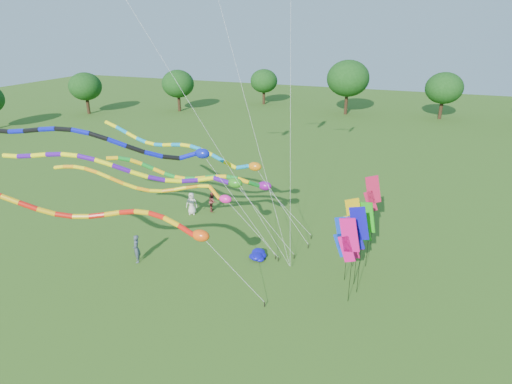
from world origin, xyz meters
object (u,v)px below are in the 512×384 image
(person_b, at_px, (136,249))
(person_c, at_px, (213,201))
(tube_kite_orange, at_px, (161,186))
(blue_nylon_heap, at_px, (262,256))
(tube_kite_red, at_px, (118,218))
(person_a, at_px, (192,203))

(person_b, height_order, person_c, person_b)
(tube_kite_orange, relative_size, person_c, 8.25)
(blue_nylon_heap, height_order, person_c, person_c)
(tube_kite_red, distance_m, person_b, 5.10)
(blue_nylon_heap, xyz_separation_m, person_a, (-7.31, 4.38, 0.66))
(tube_kite_orange, height_order, person_b, tube_kite_orange)
(tube_kite_red, height_order, person_b, tube_kite_red)
(tube_kite_red, xyz_separation_m, person_a, (-1.88, 10.48, -3.73))
(tube_kite_red, height_order, blue_nylon_heap, tube_kite_red)
(tube_kite_red, height_order, person_c, tube_kite_red)
(person_c, bearing_deg, person_a, 107.53)
(tube_kite_red, height_order, person_a, tube_kite_red)
(tube_kite_orange, relative_size, person_b, 7.30)
(tube_kite_red, distance_m, person_a, 11.28)
(tube_kite_orange, height_order, person_a, tube_kite_orange)
(tube_kite_red, bearing_deg, blue_nylon_heap, 34.53)
(person_c, bearing_deg, tube_kite_orange, 157.40)
(blue_nylon_heap, bearing_deg, tube_kite_red, -131.68)
(tube_kite_red, xyz_separation_m, tube_kite_orange, (-0.42, 4.59, -0.03))
(person_b, bearing_deg, tube_kite_red, -10.31)
(blue_nylon_heap, xyz_separation_m, person_c, (-6.09, 5.48, 0.58))
(blue_nylon_heap, bearing_deg, tube_kite_orange, -165.54)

